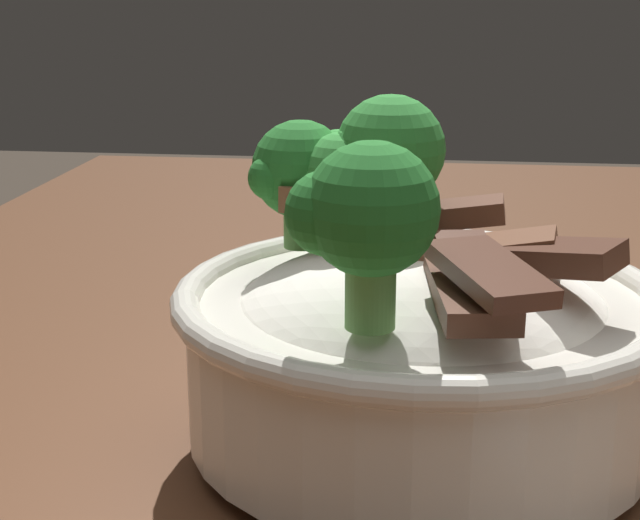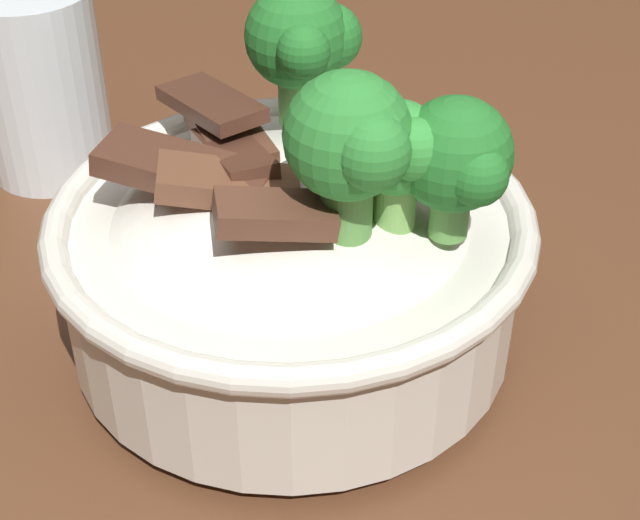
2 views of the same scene
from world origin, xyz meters
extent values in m
cube|color=#56331E|center=(0.67, 0.36, 0.36)|extent=(0.06, 0.06, 0.71)
cylinder|color=silver|center=(0.06, 0.05, 0.76)|extent=(0.08, 0.08, 0.01)
cylinder|color=silver|center=(0.06, 0.05, 0.79)|extent=(0.19, 0.19, 0.06)
torus|color=silver|center=(0.06, 0.05, 0.82)|extent=(0.20, 0.20, 0.01)
ellipsoid|color=white|center=(0.06, 0.05, 0.81)|extent=(0.16, 0.16, 0.06)
cube|color=#563323|center=(0.10, 0.04, 0.85)|extent=(0.02, 0.05, 0.02)
cube|color=brown|center=(0.06, 0.03, 0.84)|extent=(0.03, 0.06, 0.02)
cube|color=#4C2B1E|center=(0.01, 0.03, 0.85)|extent=(0.06, 0.05, 0.01)
cube|color=#563323|center=(0.02, 0.04, 0.84)|extent=(0.06, 0.03, 0.01)
cube|color=#4C2B1E|center=(0.04, 0.03, 0.84)|extent=(0.06, 0.03, 0.02)
cube|color=brown|center=(0.08, 0.08, 0.86)|extent=(0.04, 0.06, 0.01)
cube|color=#4C2B1E|center=(0.05, 0.01, 0.84)|extent=(0.06, 0.07, 0.02)
cylinder|color=#7AB256|center=(0.09, 0.09, 0.84)|extent=(0.02, 0.02, 0.02)
sphere|color=green|center=(0.09, 0.09, 0.87)|extent=(0.04, 0.04, 0.04)
sphere|color=green|center=(0.10, 0.09, 0.87)|extent=(0.02, 0.02, 0.02)
sphere|color=green|center=(0.09, 0.10, 0.87)|extent=(0.02, 0.02, 0.02)
cylinder|color=#5B9947|center=(0.10, 0.07, 0.85)|extent=(0.02, 0.02, 0.03)
sphere|color=#2D8433|center=(0.10, 0.07, 0.88)|extent=(0.05, 0.05, 0.05)
sphere|color=#2D8433|center=(0.11, 0.07, 0.88)|extent=(0.03, 0.03, 0.03)
sphere|color=#2D8433|center=(0.09, 0.08, 0.87)|extent=(0.03, 0.03, 0.03)
cylinder|color=#5B9947|center=(0.00, 0.07, 0.84)|extent=(0.02, 0.02, 0.03)
sphere|color=#237028|center=(0.00, 0.07, 0.87)|extent=(0.05, 0.05, 0.05)
sphere|color=#237028|center=(0.02, 0.07, 0.88)|extent=(0.02, 0.02, 0.02)
sphere|color=#237028|center=(0.00, 0.08, 0.87)|extent=(0.03, 0.03, 0.03)
cylinder|color=#5B9947|center=(0.10, 0.11, 0.84)|extent=(0.02, 0.02, 0.02)
sphere|color=#237028|center=(0.10, 0.11, 0.87)|extent=(0.04, 0.04, 0.04)
sphere|color=#237028|center=(0.12, 0.11, 0.87)|extent=(0.02, 0.02, 0.02)
sphere|color=#237028|center=(0.09, 0.12, 0.86)|extent=(0.02, 0.02, 0.02)
camera|label=1|loc=(-0.31, 0.05, 0.95)|focal=54.61mm
camera|label=2|loc=(0.39, -0.01, 1.05)|focal=54.23mm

